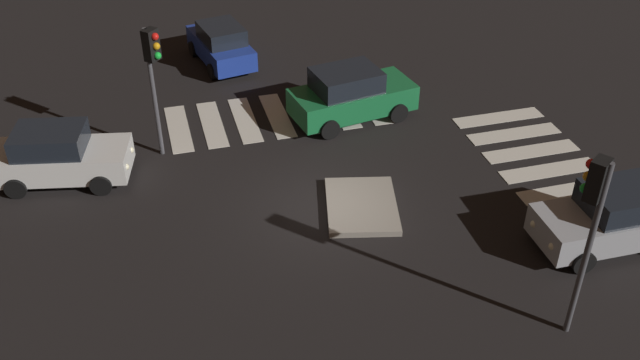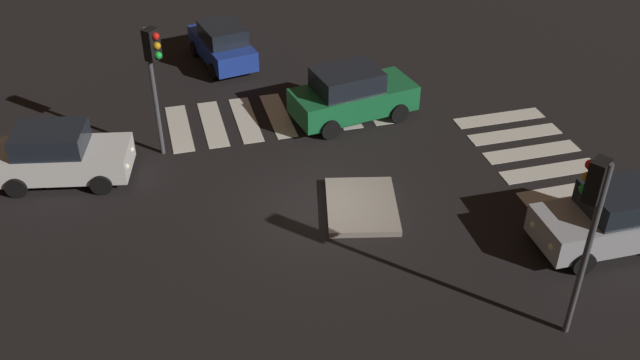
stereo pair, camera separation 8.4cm
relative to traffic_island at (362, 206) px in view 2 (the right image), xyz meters
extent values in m
plane|color=black|center=(0.31, 1.16, -0.09)|extent=(80.00, 80.00, 0.00)
cube|color=gray|center=(0.00, 0.00, 0.00)|extent=(3.06, 2.57, 0.18)
cube|color=#9EA0A5|center=(-3.26, -5.85, 0.60)|extent=(1.78, 4.04, 0.82)
cube|color=black|center=(-3.26, -6.10, 1.35)|extent=(1.59, 2.08, 0.67)
cylinder|color=black|center=(-4.08, -4.60, 0.23)|extent=(0.24, 0.65, 0.65)
cylinder|color=black|center=(-2.40, -4.62, 0.23)|extent=(0.24, 0.65, 0.65)
cylinder|color=black|center=(-2.43, -7.11, 0.23)|extent=(0.24, 0.65, 0.65)
sphere|color=#F2EABF|center=(-3.70, -3.88, 0.60)|extent=(0.22, 0.22, 0.22)
sphere|color=#F2EABF|center=(-2.76, -3.89, 0.60)|extent=(0.22, 0.22, 0.22)
cube|color=#196B38|center=(5.14, -1.34, 0.64)|extent=(2.50, 4.48, 0.87)
cube|color=black|center=(5.10, -1.08, 1.43)|extent=(1.99, 2.41, 0.70)
cylinder|color=black|center=(6.24, -2.48, 0.25)|extent=(0.36, 0.71, 0.68)
cylinder|color=black|center=(4.48, -2.78, 0.25)|extent=(0.36, 0.71, 0.68)
cylinder|color=black|center=(5.80, 0.10, 0.25)|extent=(0.36, 0.71, 0.68)
cylinder|color=black|center=(4.04, -0.19, 0.25)|extent=(0.36, 0.71, 0.68)
sphere|color=#F2EABF|center=(5.98, -3.30, 0.64)|extent=(0.23, 0.23, 0.23)
sphere|color=#F2EABF|center=(4.99, -3.47, 0.64)|extent=(0.23, 0.23, 0.23)
cube|color=#1E389E|center=(10.79, 2.36, 0.56)|extent=(4.02, 2.31, 0.77)
cube|color=black|center=(10.56, 2.31, 1.26)|extent=(2.18, 1.82, 0.63)
cylinder|color=black|center=(11.79, 3.36, 0.21)|extent=(0.64, 0.33, 0.61)
cylinder|color=black|center=(12.09, 1.80, 0.21)|extent=(0.64, 0.33, 0.61)
cylinder|color=black|center=(9.49, 2.92, 0.21)|extent=(0.64, 0.33, 0.61)
cylinder|color=black|center=(9.79, 1.36, 0.21)|extent=(0.64, 0.33, 0.61)
sphere|color=#F2EABF|center=(12.52, 3.15, 0.56)|extent=(0.20, 0.20, 0.20)
sphere|color=#F2EABF|center=(12.69, 2.27, 0.56)|extent=(0.20, 0.20, 0.20)
cube|color=silver|center=(3.80, 8.24, 0.60)|extent=(2.47, 4.23, 0.81)
cube|color=black|center=(3.85, 8.47, 1.33)|extent=(1.93, 2.30, 0.66)
cylinder|color=black|center=(4.38, 6.86, 0.23)|extent=(0.36, 0.67, 0.64)
cylinder|color=black|center=(2.74, 7.20, 0.23)|extent=(0.36, 0.67, 0.64)
cylinder|color=black|center=(4.87, 9.27, 0.23)|extent=(0.36, 0.67, 0.64)
cylinder|color=black|center=(3.23, 9.61, 0.23)|extent=(0.36, 0.67, 0.64)
sphere|color=#F2EABF|center=(3.87, 6.23, 0.60)|extent=(0.21, 0.21, 0.21)
sphere|color=#F2EABF|center=(2.95, 6.42, 0.60)|extent=(0.21, 0.21, 0.21)
cylinder|color=#47474C|center=(4.55, 5.28, 2.06)|extent=(0.14, 0.14, 4.29)
cube|color=black|center=(4.42, 5.15, 3.72)|extent=(0.54, 0.54, 0.96)
sphere|color=red|center=(4.28, 5.02, 4.02)|extent=(0.22, 0.22, 0.22)
sphere|color=orange|center=(4.28, 5.02, 3.72)|extent=(0.22, 0.22, 0.22)
sphere|color=green|center=(4.28, 5.02, 3.42)|extent=(0.22, 0.22, 0.22)
cylinder|color=#47474C|center=(-5.79, -3.14, 2.24)|extent=(0.14, 0.14, 4.67)
cube|color=black|center=(-5.65, -3.03, 4.10)|extent=(0.51, 0.54, 0.96)
sphere|color=red|center=(-5.49, -2.92, 4.40)|extent=(0.22, 0.22, 0.22)
sphere|color=orange|center=(-5.49, -2.92, 4.10)|extent=(0.22, 0.22, 0.22)
sphere|color=green|center=(-5.49, -2.92, 3.80)|extent=(0.22, 0.22, 0.22)
cube|color=silver|center=(-3.14, -6.27, -0.08)|extent=(0.70, 3.20, 0.02)
cube|color=silver|center=(-1.99, -6.27, -0.08)|extent=(0.70, 3.20, 0.02)
cube|color=silver|center=(-0.84, -6.27, -0.08)|extent=(0.70, 3.20, 0.02)
cube|color=silver|center=(0.31, -6.27, -0.08)|extent=(0.70, 3.20, 0.02)
cube|color=silver|center=(1.46, -6.27, -0.08)|extent=(0.70, 3.20, 0.02)
cube|color=silver|center=(2.61, -6.27, -0.08)|extent=(0.70, 3.20, 0.02)
cube|color=silver|center=(3.76, -6.27, -0.08)|extent=(0.70, 3.20, 0.02)
cube|color=silver|center=(5.98, -2.29, -0.08)|extent=(3.20, 0.70, 0.02)
cube|color=silver|center=(5.98, -1.14, -0.08)|extent=(3.20, 0.70, 0.02)
cube|color=silver|center=(5.98, 0.01, -0.08)|extent=(3.20, 0.70, 0.02)
cube|color=silver|center=(5.98, 1.16, -0.08)|extent=(3.20, 0.70, 0.02)
cube|color=silver|center=(5.98, 2.31, -0.08)|extent=(3.20, 0.70, 0.02)
cube|color=silver|center=(5.98, 3.46, -0.08)|extent=(3.20, 0.70, 0.02)
cube|color=silver|center=(5.98, 4.61, -0.08)|extent=(3.20, 0.70, 0.02)
camera|label=1|loc=(-15.67, 5.57, 12.30)|focal=40.19mm
camera|label=2|loc=(-15.69, 5.49, 12.30)|focal=40.19mm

